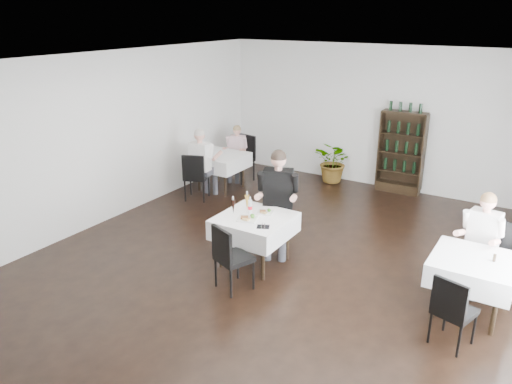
{
  "coord_description": "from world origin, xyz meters",
  "views": [
    {
      "loc": [
        3.3,
        -5.77,
        3.64
      ],
      "look_at": [
        -0.4,
        0.2,
        1.08
      ],
      "focal_mm": 35.0,
      "sensor_mm": 36.0,
      "label": 1
    }
  ],
  "objects_px": {
    "wine_shelf": "(401,153)",
    "potted_tree": "(334,162)",
    "main_table": "(254,226)",
    "diner_main": "(277,195)"
  },
  "relations": [
    {
      "from": "wine_shelf",
      "to": "potted_tree",
      "type": "distance_m",
      "value": 1.47
    },
    {
      "from": "potted_tree",
      "to": "wine_shelf",
      "type": "bearing_deg",
      "value": 4.61
    },
    {
      "from": "main_table",
      "to": "potted_tree",
      "type": "height_order",
      "value": "potted_tree"
    },
    {
      "from": "wine_shelf",
      "to": "potted_tree",
      "type": "xyz_separation_m",
      "value": [
        -1.42,
        -0.11,
        -0.38
      ]
    },
    {
      "from": "main_table",
      "to": "potted_tree",
      "type": "bearing_deg",
      "value": 97.05
    },
    {
      "from": "potted_tree",
      "to": "diner_main",
      "type": "bearing_deg",
      "value": -80.66
    },
    {
      "from": "main_table",
      "to": "potted_tree",
      "type": "relative_size",
      "value": 1.1
    },
    {
      "from": "wine_shelf",
      "to": "potted_tree",
      "type": "height_order",
      "value": "wine_shelf"
    },
    {
      "from": "wine_shelf",
      "to": "main_table",
      "type": "height_order",
      "value": "wine_shelf"
    },
    {
      "from": "wine_shelf",
      "to": "diner_main",
      "type": "distance_m",
      "value": 3.86
    }
  ]
}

